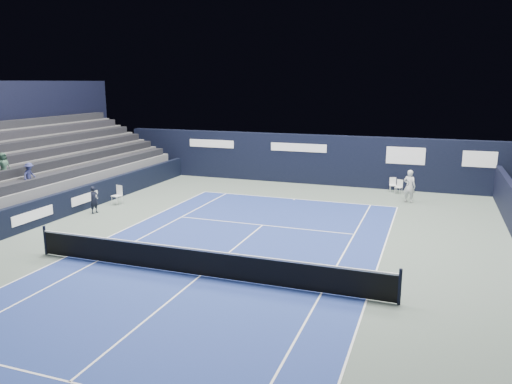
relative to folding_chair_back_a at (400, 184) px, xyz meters
The scene contains 12 objects.
ground 14.37m from the folding_chair_back_a, 111.71° to the right, with size 48.00×48.00×0.00m, color #4F5D55.
court_surface 16.24m from the folding_chair_back_a, 109.10° to the right, with size 10.97×23.77×0.01m, color navy.
folding_chair_back_a is the anchor object (origin of this frame).
folding_chair_back_b 0.55m from the folding_chair_back_a, 137.13° to the left, with size 0.45×0.44×0.84m.
line_judge_chair 15.83m from the folding_chair_back_a, 150.76° to the right, with size 0.54×0.53×1.00m.
line_judge 16.87m from the folding_chair_back_a, 144.89° to the right, with size 0.49×0.32×1.34m, color black.
court_markings 16.24m from the folding_chair_back_a, 109.10° to the right, with size 11.03×23.83×0.00m.
tennis_net 16.24m from the folding_chair_back_a, 109.10° to the right, with size 12.90×0.10×1.10m.
back_sponsor_wall 5.52m from the folding_chair_back_a, 167.69° to the left, with size 26.00×0.63×3.10m.
side_barrier_left 17.52m from the folding_chair_back_a, 147.69° to the right, with size 0.33×22.00×1.20m.
spectator_stand 20.43m from the folding_chair_back_a, 155.80° to the right, with size 6.00×18.00×6.40m.
tennis_player 2.25m from the folding_chair_back_a, 73.34° to the right, with size 0.74×0.91×1.77m.
Camera 1 is at (7.04, -14.08, 6.34)m, focal length 35.00 mm.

